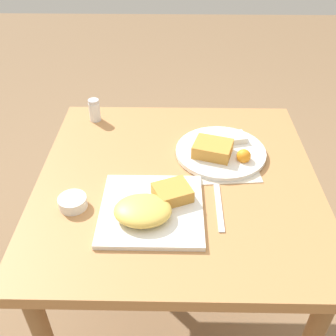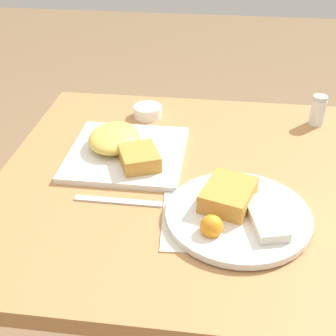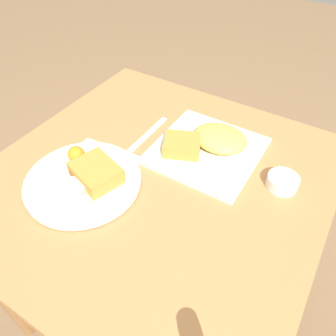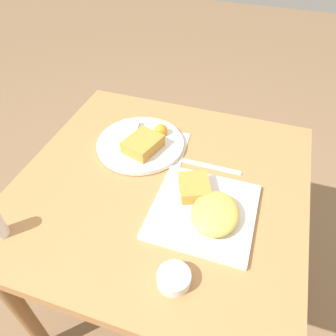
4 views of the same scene
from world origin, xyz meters
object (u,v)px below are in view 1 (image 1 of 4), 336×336
at_px(sauce_ramekin, 73,202).
at_px(butter_knife, 219,207).
at_px(salt_shaker, 95,111).
at_px(plate_oval_far, 220,150).
at_px(plate_square_near, 151,208).

relative_size(sauce_ramekin, butter_knife, 0.41).
bearing_deg(sauce_ramekin, butter_knife, 0.49).
xyz_separation_m(salt_shaker, butter_knife, (0.41, -0.45, -0.03)).
distance_m(plate_oval_far, butter_knife, 0.24).
distance_m(sauce_ramekin, butter_knife, 0.40).
relative_size(plate_oval_far, salt_shaker, 3.51).
relative_size(plate_square_near, butter_knife, 1.47).
bearing_deg(butter_knife, plate_oval_far, -5.23).
height_order(sauce_ramekin, butter_knife, sauce_ramekin).
xyz_separation_m(sauce_ramekin, salt_shaker, (-0.01, 0.46, 0.02)).
bearing_deg(butter_knife, sauce_ramekin, 90.79).
height_order(plate_oval_far, sauce_ramekin, plate_oval_far).
height_order(plate_square_near, plate_oval_far, plate_square_near).
bearing_deg(plate_oval_far, butter_knife, -95.53).
height_order(plate_square_near, sauce_ramekin, plate_square_near).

